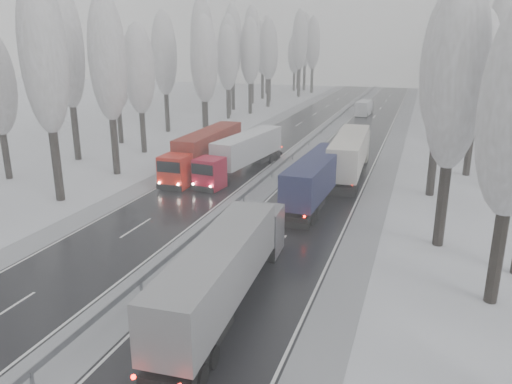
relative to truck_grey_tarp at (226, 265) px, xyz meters
The scene contains 56 objects.
ground 6.74m from the truck_grey_tarp, 140.82° to the right, with size 260.00×260.00×0.00m, color silver.
carriageway_right 26.09m from the truck_grey_tarp, 89.27° to the left, with size 7.50×200.00×0.03m, color black.
carriageway_left 28.00m from the truck_grey_tarp, 111.37° to the left, with size 7.50×200.00×0.03m, color black.
median_slush 26.55m from the truck_grey_tarp, 100.72° to the left, with size 3.00×200.00×0.04m, color #919398.
shoulder_right 26.62m from the truck_grey_tarp, 78.52° to the left, with size 2.40×200.00×0.04m, color #919398.
shoulder_left 30.15m from the truck_grey_tarp, 120.19° to the left, with size 2.40×200.00×0.04m, color #919398.
median_guardrail 26.49m from the truck_grey_tarp, 100.72° to the left, with size 0.12×200.00×0.76m.
tree_16 17.58m from the truck_grey_tarp, 49.05° to the left, with size 3.60×3.60×16.53m.
tree_18 26.33m from the truck_grey_tarp, 67.39° to the left, with size 3.60×3.60×16.58m.
tree_19 31.77m from the truck_grey_tarp, 60.80° to the left, with size 3.60×3.60×14.57m.
tree_20 34.66m from the truck_grey_tarp, 67.39° to the left, with size 3.60×3.60×15.71m.
tree_21 39.52m from the truck_grey_tarp, 66.61° to the left, with size 3.60×3.60×18.62m.
tree_22 44.04m from the truck_grey_tarp, 73.78° to the left, with size 3.60×3.60×15.86m.
tree_24 49.98m from the truck_grey_tarp, 74.57° to the left, with size 3.60×3.60×20.49m.
tree_26 59.46m from the truck_grey_tarp, 77.55° to the left, with size 3.60×3.60×18.78m.
tree_28 69.67m from the truck_grey_tarp, 80.46° to the left, with size 3.60×3.60×19.62m.
tree_29 74.95m from the truck_grey_tarp, 75.36° to the left, with size 3.60×3.60×18.11m.
tree_30 79.10m from the truck_grey_tarp, 81.48° to the left, with size 3.60×3.60×17.86m.
tree_31 84.12m from the truck_grey_tarp, 77.87° to the left, with size 3.60×3.60×18.58m.
tree_32 86.46m from the truck_grey_tarp, 82.17° to the left, with size 3.60×3.60×17.33m.
tree_33 90.70m from the truck_grey_tarp, 80.55° to the left, with size 3.60×3.60×14.33m.
tree_34 93.38m from the truck_grey_tarp, 83.32° to the left, with size 3.60×3.60×17.63m.
tree_35 98.82m from the truck_grey_tarp, 78.25° to the left, with size 3.60×3.60×18.25m.
tree_36 103.43m from the truck_grey_tarp, 83.24° to the left, with size 3.60×3.60×20.23m.
tree_37 108.17m from the truck_grey_tarp, 79.80° to the left, with size 3.60×3.60×16.37m.
tree_38 113.94m from the truck_grey_tarp, 83.01° to the left, with size 3.60×3.60×17.97m.
tree_39 118.18m from the truck_grey_tarp, 81.89° to the left, with size 3.60×3.60×16.19m.
tree_56 24.72m from the truck_grey_tarp, 149.22° to the left, with size 3.60×3.60×18.12m.
tree_58 30.04m from the truck_grey_tarp, 134.28° to the left, with size 3.60×3.60×17.21m.
tree_59 38.26m from the truck_grey_tarp, 138.47° to the left, with size 3.60×3.60×18.41m.
tree_60 38.46m from the truck_grey_tarp, 126.90° to the left, with size 3.60×3.60×14.84m.
tree_61 44.98m from the truck_grey_tarp, 129.75° to the left, with size 3.60×3.60×13.95m.
tree_62 44.71m from the truck_grey_tarp, 115.40° to the left, with size 3.60×3.60×16.04m.
tree_63 51.98m from the truck_grey_tarp, 121.48° to the left, with size 3.60×3.60×16.88m.
tree_64 54.49m from the truck_grey_tarp, 115.45° to the left, with size 3.60×3.60×15.42m.
tree_65 59.22m from the truck_grey_tarp, 115.35° to the left, with size 3.60×3.60×19.48m.
tree_66 63.19m from the truck_grey_tarp, 111.58° to the left, with size 3.60×3.60×15.23m.
tree_67 67.54m from the truck_grey_tarp, 111.43° to the left, with size 3.60×3.60×17.09m.
tree_68 69.08m from the truck_grey_tarp, 108.28° to the left, with size 3.60×3.60×16.65m.
tree_69 74.65m from the truck_grey_tarp, 110.87° to the left, with size 3.60×3.60×19.35m.
tree_70 78.61m from the truck_grey_tarp, 105.78° to the left, with size 3.60×3.60×17.09m.
tree_71 83.98m from the truck_grey_tarp, 108.18° to the left, with size 3.60×3.60×19.61m.
tree_72 88.15m from the truck_grey_tarp, 105.76° to the left, with size 3.60×3.60×15.11m.
tree_73 92.90m from the truck_grey_tarp, 106.81° to the left, with size 3.60×3.60×17.22m.
tree_74 97.95m from the truck_grey_tarp, 101.85° to the left, with size 3.60×3.60×19.68m.
tree_75 103.96m from the truck_grey_tarp, 106.34° to the left, with size 3.60×3.60×18.60m.
tree_76 106.85m from the truck_grey_tarp, 100.27° to the left, with size 3.60×3.60×18.55m.
tree_77 111.67m from the truck_grey_tarp, 102.74° to the left, with size 3.60×3.60×14.32m.
tree_78 114.02m from the truck_grey_tarp, 101.42° to the left, with size 3.60×3.60×19.55m.
tree_79 118.36m from the truck_grey_tarp, 102.35° to the left, with size 3.60×3.60×17.07m.
truck_grey_tarp is the anchor object (origin of this frame).
truck_blue_box 18.48m from the truck_grey_tarp, 87.42° to the left, with size 3.01×15.24×3.89m.
truck_cream_box 27.06m from the truck_grey_tarp, 85.53° to the left, with size 3.32×16.61×4.24m.
box_truck_distant 69.42m from the truck_grey_tarp, 91.35° to the left, with size 2.47×6.95×2.56m.
truck_red_white 26.39m from the truck_grey_tarp, 108.18° to the left, with size 3.96×14.65×3.72m.
truck_red_red 27.38m from the truck_grey_tarp, 116.34° to the left, with size 2.58×15.43×3.95m.
Camera 1 is at (13.41, -16.66, 12.82)m, focal length 35.00 mm.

